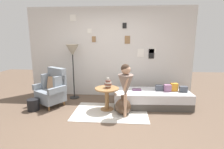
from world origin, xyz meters
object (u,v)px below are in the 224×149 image
side_table (107,94)px  demijohn_near (123,106)px  floor_lamp (73,52)px  magazine_basket (33,105)px  book_on_daybed (137,90)px  armchair (52,89)px  daybed (151,98)px  vase_striped (108,84)px  person_child (126,83)px

side_table → demijohn_near: (0.40, -0.24, -0.21)m
floor_lamp → magazine_basket: floor_lamp is taller
book_on_daybed → demijohn_near: bearing=-118.7°
armchair → daybed: bearing=3.3°
floor_lamp → magazine_basket: bearing=-126.6°
vase_striped → person_child: bearing=-40.7°
armchair → daybed: size_ratio=0.50×
person_child → side_table: bearing=143.0°
vase_striped → floor_lamp: (-1.08, 0.77, 0.68)m
side_table → vase_striped: vase_striped is taller
person_child → vase_striped: bearing=139.3°
side_table → book_on_daybed: 0.83m
daybed → floor_lamp: bearing=168.1°
armchair → side_table: size_ratio=1.68×
daybed → side_table: bearing=-163.1°
daybed → vase_striped: (-1.09, -0.32, 0.45)m
vase_striped → demijohn_near: 0.65m
armchair → demijohn_near: size_ratio=2.13×
demijohn_near → armchair: bearing=166.8°
demijohn_near → book_on_daybed: bearing=61.3°
daybed → vase_striped: 1.22m
armchair → daybed: (2.56, 0.15, -0.24)m
armchair → book_on_daybed: size_ratio=4.41×
armchair → magazine_basket: bearing=-132.1°
person_child → book_on_daybed: bearing=68.1°
daybed → magazine_basket: size_ratio=6.92×
armchair → side_table: armchair is taller
side_table → demijohn_near: bearing=-31.0°
person_child → demijohn_near: (-0.05, 0.10, -0.58)m
floor_lamp → book_on_daybed: (1.79, -0.42, -0.92)m
armchair → person_child: size_ratio=0.82×
demijohn_near → daybed: bearing=38.7°
floor_lamp → armchair: bearing=-122.6°
vase_striped → book_on_daybed: vase_striped is taller
armchair → demijohn_near: bearing=-13.2°
floor_lamp → vase_striped: bearing=-35.6°
daybed → floor_lamp: 2.49m
armchair → book_on_daybed: 2.18m
daybed → floor_lamp: (-2.17, 0.46, 1.13)m
magazine_basket → side_table: bearing=5.9°
magazine_basket → book_on_daybed: bearing=12.7°
daybed → book_on_daybed: book_on_daybed is taller
armchair → person_child: bearing=-15.7°
daybed → demijohn_near: 0.92m
armchair → book_on_daybed: armchair is taller
book_on_daybed → demijohn_near: size_ratio=0.48×
person_child → magazine_basket: size_ratio=4.25×
side_table → book_on_daybed: (0.74, 0.38, 0.02)m
side_table → magazine_basket: side_table is taller
vase_striped → person_child: person_child is taller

